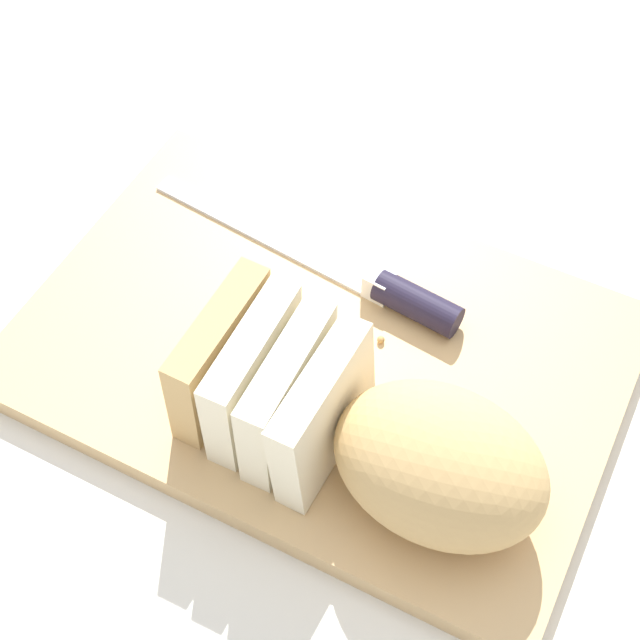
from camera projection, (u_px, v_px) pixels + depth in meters
ground_plane at (320, 358)px, 0.70m from camera, size 3.00×3.00×0.00m
cutting_board at (320, 351)px, 0.69m from camera, size 0.44×0.31×0.02m
bread_loaf at (373, 432)px, 0.59m from camera, size 0.25×0.12×0.09m
bread_knife at (384, 289)px, 0.70m from camera, size 0.28×0.06×0.02m
crumb_near_knife at (334, 409)px, 0.65m from camera, size 0.01×0.01×0.01m
crumb_near_loaf at (381, 340)px, 0.68m from camera, size 0.01×0.01×0.01m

